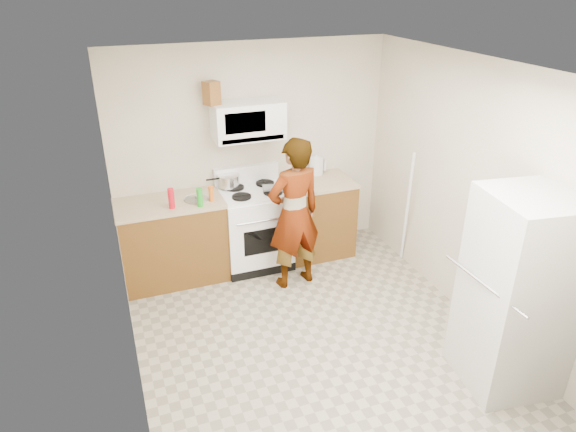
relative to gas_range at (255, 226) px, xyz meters
name	(u,v)px	position (x,y,z in m)	size (l,w,h in m)	color
floor	(312,334)	(0.10, -1.48, -0.49)	(3.60, 3.60, 0.00)	gray
back_wall	(253,154)	(0.10, 0.31, 0.76)	(3.20, 0.02, 2.50)	beige
right_wall	(468,192)	(1.69, -1.48, 0.76)	(0.02, 3.60, 2.50)	beige
cabinet_left	(173,242)	(-0.94, 0.01, -0.04)	(1.12, 0.62, 0.90)	brown
counter_left	(169,203)	(-0.94, 0.01, 0.43)	(1.14, 0.64, 0.04)	tan
cabinet_right	(316,218)	(0.78, 0.01, -0.04)	(0.80, 0.62, 0.90)	brown
counter_right	(317,182)	(0.78, 0.01, 0.43)	(0.82, 0.64, 0.04)	tan
gas_range	(255,226)	(0.00, 0.00, 0.00)	(0.76, 0.65, 1.13)	white
microwave	(248,120)	(0.00, 0.13, 1.21)	(0.76, 0.38, 0.40)	white
person	(294,214)	(0.27, -0.56, 0.35)	(0.61, 0.40, 1.68)	tan
fridge	(518,293)	(1.40, -2.56, 0.36)	(0.70, 0.70, 1.70)	silver
kettle	(316,166)	(0.86, 0.22, 0.55)	(0.17, 0.17, 0.20)	silver
jug	(212,93)	(-0.38, 0.13, 1.53)	(0.14, 0.14, 0.24)	brown
saucepan	(229,181)	(-0.23, 0.17, 0.53)	(0.24, 0.24, 0.13)	silver
tray	(274,189)	(0.21, -0.09, 0.47)	(0.25, 0.16, 0.05)	silver
bottle_spray	(171,198)	(-0.93, -0.16, 0.56)	(0.06, 0.06, 0.22)	red
bottle_hot_sauce	(211,194)	(-0.51, -0.13, 0.53)	(0.05, 0.05, 0.17)	orange
bottle_green_cap	(200,197)	(-0.65, -0.22, 0.55)	(0.06, 0.06, 0.20)	#1C9B1F
pot_lid	(197,199)	(-0.65, -0.03, 0.46)	(0.27, 0.27, 0.01)	white
broom	(407,209)	(1.61, -0.65, 0.24)	(0.03, 0.03, 1.44)	silver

